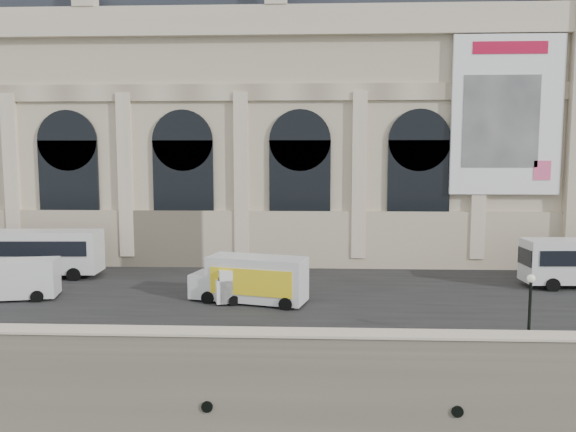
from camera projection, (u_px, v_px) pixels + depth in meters
The scene contains 9 objects.
quay at pixel (248, 271), 62.11m from camera, with size 160.00×70.00×6.00m, color gray.
street at pixel (215, 289), 40.93m from camera, with size 160.00×24.00×0.06m, color #2D2D2D.
parapet at pixel (168, 341), 27.55m from camera, with size 160.00×1.40×1.21m.
museum at pixel (183, 116), 56.46m from camera, with size 69.00×18.70×29.10m.
bus_left at pixel (19, 251), 44.55m from camera, with size 12.98×3.47×3.79m.
van_b at pixel (251, 284), 37.39m from camera, with size 5.64×3.46×2.36m.
van_c at pixel (6, 280), 37.76m from camera, with size 6.44×3.51×2.72m.
box_truck at pixel (251, 279), 37.05m from camera, with size 8.06×4.34×3.10m.
lamp_right at pixel (529, 314), 27.67m from camera, with size 0.40×0.40×3.92m.
Camera 1 is at (7.04, -25.85, 15.71)m, focal length 35.00 mm.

